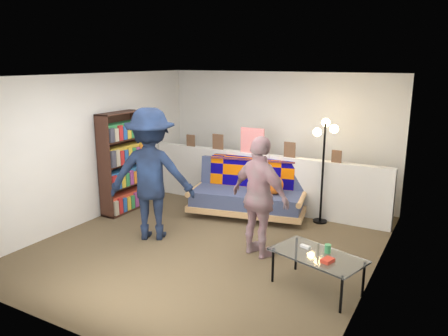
{
  "coord_description": "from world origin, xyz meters",
  "views": [
    {
      "loc": [
        3.06,
        -5.07,
        2.61
      ],
      "look_at": [
        0.0,
        0.4,
        1.05
      ],
      "focal_mm": 35.0,
      "sensor_mm": 36.0,
      "label": 1
    }
  ],
  "objects_px": {
    "floor_lamp": "(324,150)",
    "person_left": "(151,174)",
    "bookshelf": "(122,166)",
    "coffee_table": "(318,257)",
    "futon_sofa": "(249,193)",
    "person_right": "(260,197)"
  },
  "relations": [
    {
      "from": "floor_lamp",
      "to": "person_left",
      "type": "height_order",
      "value": "person_left"
    },
    {
      "from": "futon_sofa",
      "to": "bookshelf",
      "type": "xyz_separation_m",
      "value": [
        -2.03,
        -0.89,
        0.43
      ]
    },
    {
      "from": "person_left",
      "to": "floor_lamp",
      "type": "bearing_deg",
      "value": -163.25
    },
    {
      "from": "bookshelf",
      "to": "floor_lamp",
      "type": "relative_size",
      "value": 1.03
    },
    {
      "from": "bookshelf",
      "to": "person_left",
      "type": "distance_m",
      "value": 1.39
    },
    {
      "from": "coffee_table",
      "to": "floor_lamp",
      "type": "bearing_deg",
      "value": 105.95
    },
    {
      "from": "futon_sofa",
      "to": "bookshelf",
      "type": "height_order",
      "value": "bookshelf"
    },
    {
      "from": "futon_sofa",
      "to": "coffee_table",
      "type": "height_order",
      "value": "futon_sofa"
    },
    {
      "from": "floor_lamp",
      "to": "person_right",
      "type": "relative_size",
      "value": 1.03
    },
    {
      "from": "futon_sofa",
      "to": "coffee_table",
      "type": "distance_m",
      "value": 2.62
    },
    {
      "from": "futon_sofa",
      "to": "bookshelf",
      "type": "relative_size",
      "value": 1.2
    },
    {
      "from": "futon_sofa",
      "to": "floor_lamp",
      "type": "distance_m",
      "value": 1.46
    },
    {
      "from": "coffee_table",
      "to": "person_left",
      "type": "relative_size",
      "value": 0.59
    },
    {
      "from": "floor_lamp",
      "to": "bookshelf",
      "type": "bearing_deg",
      "value": -159.87
    },
    {
      "from": "coffee_table",
      "to": "bookshelf",
      "type": "bearing_deg",
      "value": 165.29
    },
    {
      "from": "floor_lamp",
      "to": "person_left",
      "type": "relative_size",
      "value": 0.87
    },
    {
      "from": "bookshelf",
      "to": "floor_lamp",
      "type": "xyz_separation_m",
      "value": [
        3.21,
        1.18,
        0.39
      ]
    },
    {
      "from": "bookshelf",
      "to": "coffee_table",
      "type": "relative_size",
      "value": 1.51
    },
    {
      "from": "person_left",
      "to": "bookshelf",
      "type": "bearing_deg",
      "value": -56.04
    },
    {
      "from": "futon_sofa",
      "to": "person_left",
      "type": "distance_m",
      "value": 1.88
    },
    {
      "from": "floor_lamp",
      "to": "futon_sofa",
      "type": "bearing_deg",
      "value": -166.55
    },
    {
      "from": "person_left",
      "to": "person_right",
      "type": "relative_size",
      "value": 1.18
    }
  ]
}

